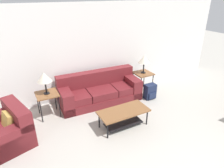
# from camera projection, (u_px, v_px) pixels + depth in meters

# --- Properties ---
(wall_back) EXTENTS (8.89, 0.06, 2.60)m
(wall_back) POSITION_uv_depth(u_px,v_px,m) (96.00, 51.00, 5.65)
(wall_back) COLOR white
(wall_back) RESTS_ON ground_plane
(couch) EXTENTS (2.27, 0.95, 0.82)m
(couch) POSITION_uv_depth(u_px,v_px,m) (100.00, 91.00, 5.56)
(couch) COLOR maroon
(couch) RESTS_ON ground_plane
(armchair) EXTENTS (1.14, 1.21, 0.80)m
(armchair) POSITION_uv_depth(u_px,v_px,m) (6.00, 131.00, 3.99)
(armchair) COLOR maroon
(armchair) RESTS_ON ground_plane
(coffee_table) EXTENTS (1.14, 0.54, 0.41)m
(coffee_table) POSITION_uv_depth(u_px,v_px,m) (123.00, 115.00, 4.50)
(coffee_table) COLOR brown
(coffee_table) RESTS_ON ground_plane
(side_table_left) EXTENTS (0.51, 0.51, 0.61)m
(side_table_left) POSITION_uv_depth(u_px,v_px,m) (47.00, 96.00, 4.80)
(side_table_left) COLOR brown
(side_table_left) RESTS_ON ground_plane
(side_table_right) EXTENTS (0.51, 0.51, 0.61)m
(side_table_right) POSITION_uv_depth(u_px,v_px,m) (143.00, 75.00, 6.00)
(side_table_right) COLOR brown
(side_table_right) RESTS_ON ground_plane
(table_lamp_left) EXTENTS (0.34, 0.34, 0.54)m
(table_lamp_left) POSITION_uv_depth(u_px,v_px,m) (44.00, 77.00, 4.59)
(table_lamp_left) COLOR black
(table_lamp_left) RESTS_ON side_table_left
(table_lamp_right) EXTENTS (0.34, 0.34, 0.54)m
(table_lamp_right) POSITION_uv_depth(u_px,v_px,m) (144.00, 59.00, 5.80)
(table_lamp_right) COLOR black
(table_lamp_right) RESTS_ON side_table_right
(backpack) EXTENTS (0.33, 0.29, 0.44)m
(backpack) POSITION_uv_depth(u_px,v_px,m) (150.00, 92.00, 5.74)
(backpack) COLOR #1E2847
(backpack) RESTS_ON ground_plane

